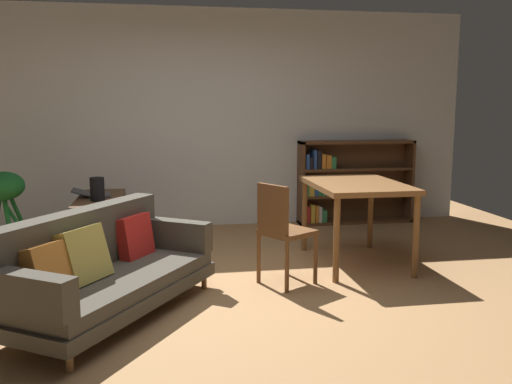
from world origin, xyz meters
name	(u,v)px	position (x,y,z in m)	size (l,w,h in m)	color
ground_plane	(229,295)	(0.00, 0.00, 0.00)	(8.16, 8.16, 0.00)	#A87A4C
back_wall_panel	(202,119)	(0.00, 2.70, 1.35)	(6.80, 0.10, 2.70)	silver
fabric_couch	(101,268)	(-0.97, -0.25, 0.35)	(1.59, 1.88, 0.76)	olive
media_console	(101,225)	(-1.15, 1.51, 0.29)	(0.45, 1.15, 0.58)	#56351E
open_laptop	(94,194)	(-1.22, 1.62, 0.61)	(0.41, 0.33, 0.08)	#333338
desk_speaker	(97,189)	(-1.15, 1.33, 0.70)	(0.14, 0.14, 0.23)	black
potted_floor_plant	(4,199)	(-2.10, 1.58, 0.58)	(0.42, 0.45, 0.86)	#9E9389
dining_table	(356,192)	(1.32, 0.71, 0.70)	(0.83, 1.17, 0.79)	brown
dining_chair_near	(282,228)	(0.47, 0.18, 0.50)	(0.53, 0.53, 0.88)	brown
bookshelf	(347,182)	(1.86, 2.54, 0.53)	(1.50, 0.28, 1.07)	#56351E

